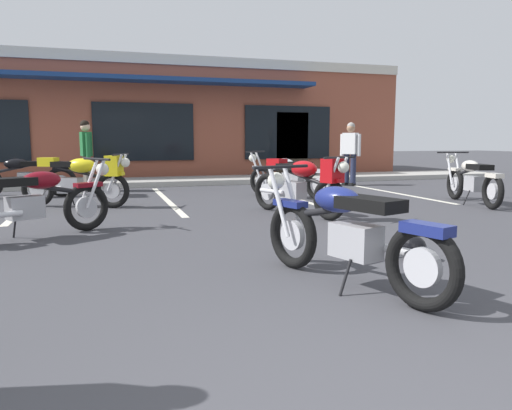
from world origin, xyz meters
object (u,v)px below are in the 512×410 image
motorcycle_red_sportbike (23,176)px  motorcycle_green_cafe_racer (301,183)px  motorcycle_silver_naked (289,176)px  motorcycle_foreground_classic (347,231)px  motorcycle_blue_standard (33,202)px  motorcycle_cream_vintage (80,178)px  person_by_back_row (350,150)px  person_in_black_shirt (86,151)px  motorcycle_black_cruiser (472,180)px  helmet_on_pavement (413,248)px

motorcycle_red_sportbike → motorcycle_green_cafe_racer: size_ratio=1.05×
motorcycle_green_cafe_racer → motorcycle_silver_naked: bearing=73.5°
motorcycle_red_sportbike → motorcycle_silver_naked: same height
motorcycle_foreground_classic → motorcycle_red_sportbike: bearing=114.8°
motorcycle_blue_standard → motorcycle_cream_vintage: same height
motorcycle_red_sportbike → person_by_back_row: person_by_back_row is taller
person_by_back_row → motorcycle_red_sportbike: bearing=-177.0°
motorcycle_silver_naked → person_in_black_shirt: (-4.06, 2.67, 0.49)m
motorcycle_foreground_classic → motorcycle_blue_standard: (-2.75, 2.93, 0.00)m
motorcycle_foreground_classic → motorcycle_silver_naked: (1.79, 5.89, 0.00)m
motorcycle_black_cruiser → helmet_on_pavement: motorcycle_black_cruiser is taller
motorcycle_silver_naked → motorcycle_cream_vintage: size_ratio=0.93×
motorcycle_green_cafe_racer → person_in_black_shirt: bearing=124.4°
motorcycle_red_sportbike → motorcycle_silver_naked: (5.32, -1.73, 0.00)m
motorcycle_red_sportbike → helmet_on_pavement: 8.43m
motorcycle_black_cruiser → person_by_back_row: size_ratio=1.24×
motorcycle_black_cruiser → person_by_back_row: 4.12m
motorcycle_black_cruiser → motorcycle_red_sportbike: bearing=156.2°
motorcycle_black_cruiser → helmet_on_pavement: (-3.72, -3.40, -0.33)m
motorcycle_black_cruiser → helmet_on_pavement: size_ratio=7.96×
motorcycle_black_cruiser → person_by_back_row: bearing=95.6°
motorcycle_cream_vintage → helmet_on_pavement: size_ratio=7.53×
motorcycle_black_cruiser → motorcycle_cream_vintage: bearing=166.2°
motorcycle_blue_standard → person_by_back_row: bearing=35.6°
helmet_on_pavement → motorcycle_green_cafe_racer: bearing=88.9°
motorcycle_cream_vintage → motorcycle_black_cruiser: bearing=-13.8°
motorcycle_foreground_classic → person_by_back_row: person_by_back_row is taller
motorcycle_red_sportbike → motorcycle_blue_standard: 4.75m
motorcycle_foreground_classic → motorcycle_black_cruiser: size_ratio=0.99×
motorcycle_foreground_classic → helmet_on_pavement: size_ratio=7.86×
motorcycle_red_sportbike → motorcycle_blue_standard: same height
motorcycle_blue_standard → person_in_black_shirt: 5.67m
motorcycle_cream_vintage → motorcycle_blue_standard: bearing=-98.9°
motorcycle_black_cruiser → person_in_black_shirt: bearing=146.9°
motorcycle_blue_standard → motorcycle_green_cafe_racer: same height
motorcycle_black_cruiser → motorcycle_green_cafe_racer: same height
motorcycle_black_cruiser → person_by_back_row: (-0.40, 4.08, 0.49)m
motorcycle_black_cruiser → motorcycle_green_cafe_racer: (-3.67, -0.35, 0.07)m
motorcycle_green_cafe_racer → motorcycle_red_sportbike: bearing=139.2°
motorcycle_silver_naked → person_in_black_shirt: size_ratio=1.09×
motorcycle_foreground_classic → person_by_back_row: (4.38, 8.03, 0.49)m
motorcycle_blue_standard → helmet_on_pavement: motorcycle_blue_standard is taller
motorcycle_blue_standard → motorcycle_green_cafe_racer: size_ratio=0.94×
helmet_on_pavement → motorcycle_black_cruiser: bearing=42.4°
motorcycle_black_cruiser → person_in_black_shirt: person_in_black_shirt is taller
motorcycle_silver_naked → person_by_back_row: size_ratio=1.09×
motorcycle_blue_standard → person_by_back_row: 8.79m
motorcycle_cream_vintage → helmet_on_pavement: (3.38, -5.14, -0.40)m
motorcycle_black_cruiser → motorcycle_cream_vintage: size_ratio=1.06×
motorcycle_foreground_classic → motorcycle_red_sportbike: 8.40m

